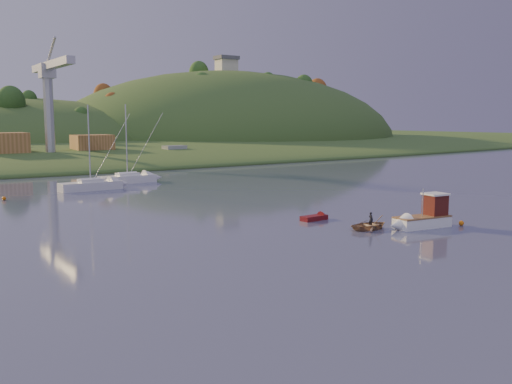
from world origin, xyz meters
TOP-DOWN VIEW (x-y plane):
  - shore_slope at (0.00, 165.00)m, footprint 640.00×150.00m
  - hill_center at (10.00, 210.00)m, footprint 140.00×120.00m
  - hill_right at (95.00, 195.00)m, footprint 150.00×130.00m
  - hilltop_house at (95.00, 195.00)m, footprint 9.00×7.00m
  - wharf at (5.00, 122.00)m, footprint 42.00×16.00m
  - shed_west at (-8.00, 123.00)m, footprint 11.00×8.00m
  - shed_east at (13.00, 124.00)m, footprint 9.00×7.00m
  - dock_crane at (2.00, 118.39)m, footprint 3.20×28.00m
  - fishing_boat at (9.99, 21.59)m, footprint 6.87×2.85m
  - sailboat_near at (-6.25, 67.55)m, footprint 8.96×3.08m
  - sailboat_far at (1.63, 73.25)m, footprint 9.13×3.02m
  - canoe at (5.75, 23.67)m, footprint 3.89×2.80m
  - paddler at (5.75, 23.67)m, footprint 0.34×0.51m
  - red_tender at (5.14, 30.40)m, footprint 3.49×1.38m
  - work_vessel at (32.16, 118.00)m, footprint 14.26×6.77m
  - buoy_0 at (14.29, 19.99)m, footprint 0.50×0.50m
  - buoy_2 at (-18.73, 63.54)m, footprint 0.50×0.50m

SIDE VIEW (x-z plane):
  - shore_slope at x=0.00m, z-range -3.50..3.50m
  - hill_center at x=10.00m, z-range -18.00..18.00m
  - hill_right at x=95.00m, z-range -30.00..30.00m
  - red_tender at x=5.14m, z-range -0.34..0.83m
  - buoy_0 at x=14.29m, z-range 0.00..0.50m
  - buoy_2 at x=-18.73m, z-range 0.00..0.50m
  - canoe at x=5.75m, z-range 0.00..0.80m
  - paddler at x=5.75m, z-range 0.00..1.38m
  - sailboat_near at x=-6.25m, z-range -5.35..6.92m
  - sailboat_far at x=1.63m, z-range -5.48..7.07m
  - fishing_boat at x=9.99m, z-range -1.19..3.07m
  - wharf at x=5.00m, z-range 0.00..2.40m
  - work_vessel at x=32.16m, z-range -0.51..3.02m
  - shed_east at x=13.00m, z-range 2.40..6.40m
  - shed_west at x=-8.00m, z-range 2.40..7.20m
  - dock_crane at x=2.00m, z-range 7.02..27.32m
  - hilltop_house at x=95.00m, z-range 30.18..36.63m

